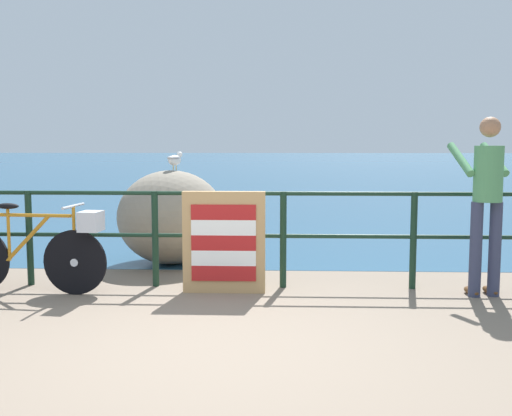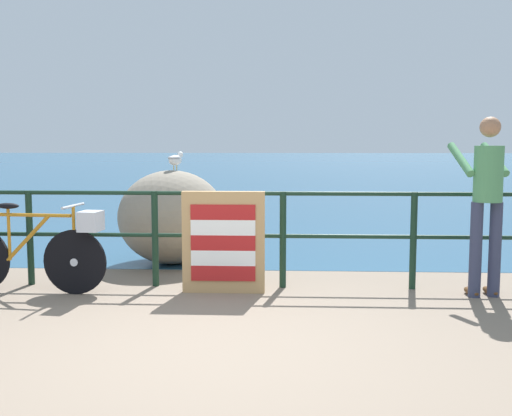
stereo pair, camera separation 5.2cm
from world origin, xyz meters
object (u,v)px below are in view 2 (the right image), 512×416
(folded_deckchair_stack, at_px, (223,242))
(seagull, at_px, (175,159))
(person_at_railing, at_px, (486,197))
(bicycle, at_px, (40,248))
(breakwater_boulder_main, at_px, (172,217))

(folded_deckchair_stack, distance_m, seagull, 1.91)
(person_at_railing, bearing_deg, folded_deckchair_stack, 80.51)
(bicycle, bearing_deg, seagull, 62.08)
(breakwater_boulder_main, bearing_deg, seagull, 55.18)
(breakwater_boulder_main, bearing_deg, bicycle, -123.29)
(person_at_railing, bearing_deg, bicycle, 82.16)
(person_at_railing, relative_size, seagull, 5.28)
(bicycle, xyz_separation_m, seagull, (1.10, 1.67, 0.86))
(person_at_railing, height_order, folded_deckchair_stack, person_at_railing)
(bicycle, bearing_deg, person_at_railing, 6.52)
(person_at_railing, height_order, breakwater_boulder_main, person_at_railing)
(bicycle, distance_m, seagull, 2.17)
(seagull, bearing_deg, person_at_railing, -92.95)
(folded_deckchair_stack, height_order, breakwater_boulder_main, breakwater_boulder_main)
(bicycle, bearing_deg, folded_deckchair_stack, 8.82)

